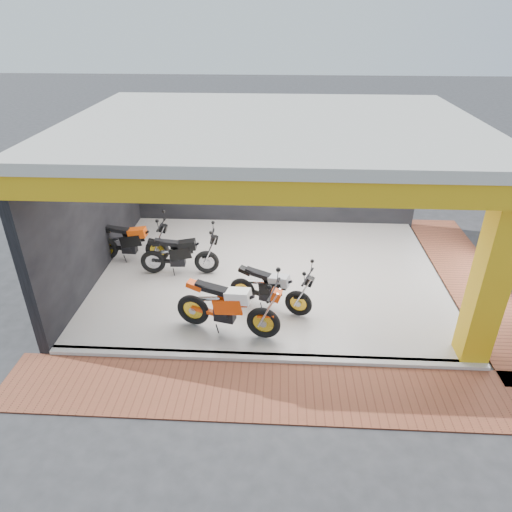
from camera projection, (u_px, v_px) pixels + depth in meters
The scene contains 15 objects.
ground at pixel (267, 326), 9.27m from camera, with size 80.00×80.00×0.00m, color #2D2D30.
showroom_floor at pixel (270, 274), 11.00m from camera, with size 8.00×6.00×0.10m, color white.
showroom_ceiling at pixel (272, 125), 9.30m from camera, with size 8.40×6.40×0.20m, color beige.
back_wall at pixel (274, 166), 12.91m from camera, with size 8.20×0.20×3.50m, color black.
left_wall at pixel (91, 205), 10.38m from camera, with size 0.20×6.20×3.50m, color black.
corner_column at pixel (491, 277), 7.60m from camera, with size 0.50×0.50×3.50m, color gold.
header_beam_front at pixel (267, 190), 6.82m from camera, with size 8.40×0.30×0.40m, color gold.
header_beam_right at pixel (469, 142), 9.26m from camera, with size 0.30×6.40×0.40m, color gold.
floor_kerb at pixel (265, 358), 8.35m from camera, with size 8.00×0.20×0.10m, color white.
paver_front at pixel (263, 391), 7.68m from camera, with size 9.00×1.40×0.03m, color brown.
paver_right at pixel (472, 281), 10.79m from camera, with size 1.40×7.00×0.03m, color brown.
moto_hero at pixel (264, 309), 8.46m from camera, with size 2.23×0.83×1.36m, color #F9430A, non-canonical shape.
moto_row_a at pixel (299, 292), 9.14m from camera, with size 1.92×0.71×1.17m, color black, non-canonical shape.
moto_row_b at pixel (206, 251), 10.63m from camera, with size 1.96×0.73×1.20m, color black, non-canonical shape.
moto_row_c at pixel (156, 240), 11.13m from camera, with size 2.02×0.75×1.23m, color black, non-canonical shape.
Camera 1 is at (0.18, -7.46, 5.68)m, focal length 32.00 mm.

